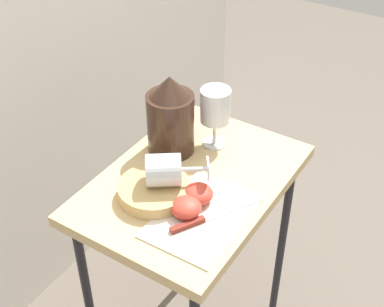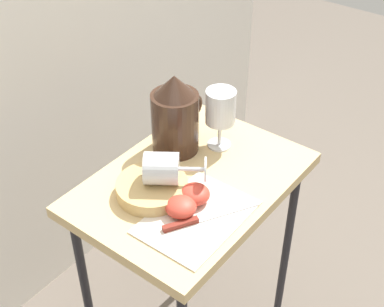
{
  "view_description": "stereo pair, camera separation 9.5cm",
  "coord_description": "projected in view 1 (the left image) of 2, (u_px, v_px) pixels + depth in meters",
  "views": [
    {
      "loc": [
        -0.88,
        -0.56,
        1.6
      ],
      "look_at": [
        0.0,
        0.0,
        0.81
      ],
      "focal_mm": 50.86,
      "sensor_mm": 36.0,
      "label": 1
    },
    {
      "loc": [
        -0.83,
        -0.64,
        1.6
      ],
      "look_at": [
        0.0,
        0.0,
        0.81
      ],
      "focal_mm": 50.86,
      "sensor_mm": 36.0,
      "label": 2
    }
  ],
  "objects": [
    {
      "name": "apple_half_right",
      "position": [
        198.0,
        194.0,
        1.28
      ],
      "size": [
        0.07,
        0.07,
        0.04
      ],
      "primitive_type": "ellipsoid",
      "color": "#CC3D2D",
      "rests_on": "linen_napkin"
    },
    {
      "name": "knife",
      "position": [
        204.0,
        219.0,
        1.23
      ],
      "size": [
        0.22,
        0.13,
        0.01
      ],
      "color": "silver",
      "rests_on": "linen_napkin"
    },
    {
      "name": "curtain_drape",
      "position": [
        8.0,
        40.0,
        1.48
      ],
      "size": [
        2.4,
        0.03,
        1.9
      ],
      "primitive_type": "cube",
      "color": "silver",
      "rests_on": "ground_plane"
    },
    {
      "name": "wine_glass_tipped_near",
      "position": [
        165.0,
        170.0,
        1.27
      ],
      "size": [
        0.14,
        0.16,
        0.08
      ],
      "color": "silver",
      "rests_on": "basket_tray"
    },
    {
      "name": "linen_napkin",
      "position": [
        202.0,
        216.0,
        1.25
      ],
      "size": [
        0.27,
        0.19,
        0.0
      ],
      "primitive_type": "cube",
      "rotation": [
        0.0,
        0.0,
        0.01
      ],
      "color": "silver",
      "rests_on": "table"
    },
    {
      "name": "table",
      "position": [
        192.0,
        202.0,
        1.41
      ],
      "size": [
        0.59,
        0.42,
        0.73
      ],
      "color": "tan",
      "rests_on": "ground_plane"
    },
    {
      "name": "wine_glass_upright",
      "position": [
        215.0,
        109.0,
        1.41
      ],
      "size": [
        0.08,
        0.08,
        0.17
      ],
      "color": "silver",
      "rests_on": "table"
    },
    {
      "name": "basket_tray",
      "position": [
        154.0,
        191.0,
        1.3
      ],
      "size": [
        0.17,
        0.17,
        0.03
      ],
      "primitive_type": "cylinder",
      "color": "tan",
      "rests_on": "table"
    },
    {
      "name": "pitcher",
      "position": [
        171.0,
        121.0,
        1.41
      ],
      "size": [
        0.18,
        0.12,
        0.22
      ],
      "color": "#382319",
      "rests_on": "table"
    },
    {
      "name": "apple_half_left",
      "position": [
        186.0,
        207.0,
        1.24
      ],
      "size": [
        0.07,
        0.07,
        0.04
      ],
      "primitive_type": "ellipsoid",
      "color": "#CC3D2D",
      "rests_on": "linen_napkin"
    }
  ]
}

